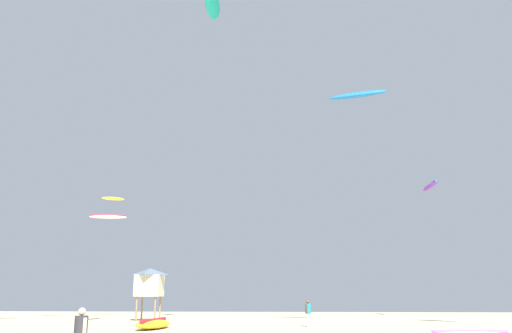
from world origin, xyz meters
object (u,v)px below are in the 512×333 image
(lifeguard_tower, at_px, (150,282))
(kite_aloft_7, at_px, (430,186))
(kite_aloft_4, at_px, (108,217))
(kite_grounded_far, at_px, (154,324))
(kite_aloft_6, at_px, (213,5))
(kite_aloft_5, at_px, (358,95))
(person_foreground, at_px, (80,332))
(kite_aloft_3, at_px, (113,199))
(person_midground, at_px, (308,311))

(lifeguard_tower, bearing_deg, kite_aloft_7, 18.43)
(kite_aloft_4, bearing_deg, kite_aloft_7, -0.21)
(kite_grounded_far, relative_size, kite_aloft_6, 1.20)
(kite_aloft_5, relative_size, kite_aloft_7, 1.14)
(person_foreground, relative_size, kite_aloft_6, 0.38)
(kite_aloft_4, bearing_deg, lifeguard_tower, -50.51)
(person_foreground, bearing_deg, kite_aloft_3, 59.00)
(kite_grounded_far, bearing_deg, person_midground, 18.77)
(person_foreground, bearing_deg, kite_grounded_far, 49.02)
(kite_aloft_7, bearing_deg, person_foreground, -117.03)
(kite_aloft_3, bearing_deg, kite_aloft_4, 114.73)
(kite_aloft_7, bearing_deg, kite_aloft_6, -144.72)
(kite_aloft_4, xyz_separation_m, kite_aloft_5, (23.77, -14.05, 6.85))
(person_midground, bearing_deg, lifeguard_tower, 165.24)
(person_midground, bearing_deg, kite_aloft_7, 68.17)
(kite_aloft_3, bearing_deg, kite_aloft_7, 7.45)
(kite_grounded_far, distance_m, kite_aloft_6, 25.05)
(kite_aloft_3, distance_m, kite_aloft_5, 24.75)
(kite_grounded_far, height_order, kite_aloft_3, kite_aloft_3)
(kite_aloft_7, bearing_deg, person_midground, -127.80)
(kite_aloft_3, xyz_separation_m, kite_aloft_7, (30.13, 3.94, 1.53))
(person_midground, relative_size, kite_aloft_3, 0.80)
(kite_aloft_4, relative_size, kite_aloft_7, 0.99)
(person_foreground, relative_size, kite_aloft_5, 0.35)
(kite_aloft_7, bearing_deg, kite_aloft_3, -172.55)
(kite_aloft_6, height_order, kite_aloft_7, kite_aloft_6)
(kite_aloft_7, bearing_deg, kite_grounded_far, -138.63)
(person_midground, distance_m, lifeguard_tower, 14.92)
(lifeguard_tower, xyz_separation_m, kite_aloft_5, (16.80, -5.59, 13.50))
(kite_grounded_far, xyz_separation_m, kite_aloft_3, (-8.49, 15.11, 10.52))
(person_midground, xyz_separation_m, kite_aloft_6, (-7.06, 2.17, 23.68))
(lifeguard_tower, distance_m, kite_aloft_4, 12.82)
(kite_aloft_5, bearing_deg, kite_aloft_7, 59.42)
(kite_aloft_4, height_order, kite_aloft_7, kite_aloft_7)
(person_midground, distance_m, kite_grounded_far, 9.86)
(kite_aloft_3, xyz_separation_m, kite_aloft_6, (10.74, -9.78, 13.84))
(kite_aloft_4, height_order, kite_aloft_6, kite_aloft_6)
(kite_aloft_7, bearing_deg, kite_aloft_5, -120.58)
(person_midground, distance_m, kite_aloft_7, 23.10)
(kite_aloft_3, xyz_separation_m, kite_aloft_4, (-1.87, 4.06, -1.11))
(kite_aloft_3, height_order, kite_aloft_7, kite_aloft_7)
(lifeguard_tower, relative_size, kite_aloft_6, 0.98)
(kite_aloft_4, height_order, kite_aloft_5, kite_aloft_5)
(person_midground, distance_m, kite_aloft_6, 24.81)
(person_midground, height_order, kite_aloft_6, kite_aloft_6)
(kite_aloft_3, bearing_deg, kite_grounded_far, -60.67)
(lifeguard_tower, distance_m, kite_aloft_6, 22.97)
(kite_grounded_far, bearing_deg, kite_aloft_3, 119.33)
(kite_grounded_far, relative_size, kite_aloft_5, 1.14)
(kite_aloft_3, bearing_deg, person_foreground, -71.07)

